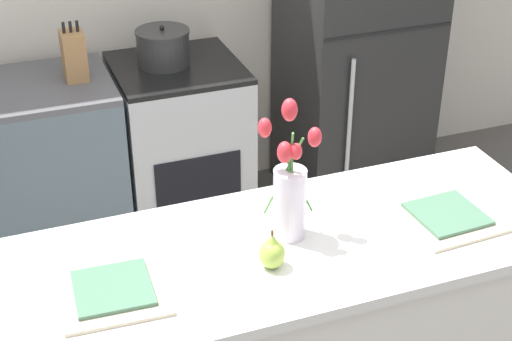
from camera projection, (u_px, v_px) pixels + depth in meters
The scene contains 8 objects.
stove_range at pixel (181, 147), 3.94m from camera, with size 0.60×0.61×0.89m.
refrigerator at pixel (355, 49), 4.03m from camera, with size 0.68×0.67×1.68m.
flower_vase at pixel (290, 190), 2.33m from camera, with size 0.18×0.13×0.43m.
pear_figurine at pixel (272, 252), 2.24m from camera, with size 0.08×0.08×0.13m.
plate_setting_left at pixel (113, 290), 2.15m from camera, with size 0.31×0.31×0.02m.
plate_setting_right at pixel (447, 216), 2.48m from camera, with size 0.31×0.31×0.02m.
cooking_pot at pixel (163, 47), 3.69m from camera, with size 0.26×0.26×0.19m.
knife_block at pixel (74, 55), 3.53m from camera, with size 0.10×0.14×0.27m.
Camera 1 is at (-0.76, -1.79, 2.31)m, focal length 55.00 mm.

